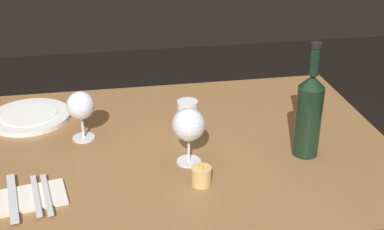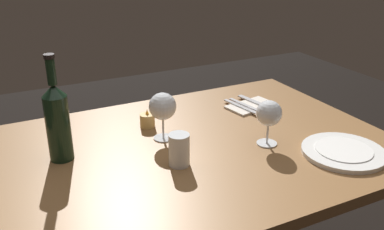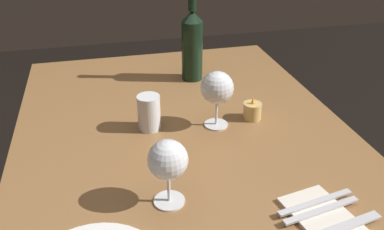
% 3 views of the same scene
% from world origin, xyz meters
% --- Properties ---
extents(dining_table, '(1.30, 0.90, 0.74)m').
position_xyz_m(dining_table, '(0.00, 0.00, 0.65)').
color(dining_table, olive).
rests_on(dining_table, ground).
extents(wine_glass_left, '(0.08, 0.08, 0.15)m').
position_xyz_m(wine_glass_left, '(0.23, -0.09, 0.84)').
color(wine_glass_left, white).
rests_on(wine_glass_left, dining_table).
extents(wine_glass_right, '(0.09, 0.09, 0.16)m').
position_xyz_m(wine_glass_right, '(-0.05, 0.09, 0.85)').
color(wine_glass_right, white).
rests_on(wine_glass_right, dining_table).
extents(wine_bottle, '(0.07, 0.07, 0.32)m').
position_xyz_m(wine_bottle, '(-0.38, 0.10, 0.87)').
color(wine_bottle, black).
rests_on(wine_bottle, dining_table).
extents(water_tumbler, '(0.06, 0.06, 0.10)m').
position_xyz_m(water_tumbler, '(-0.08, -0.09, 0.78)').
color(water_tumbler, white).
rests_on(water_tumbler, dining_table).
extents(votive_candle, '(0.05, 0.05, 0.07)m').
position_xyz_m(votive_candle, '(-0.07, 0.20, 0.76)').
color(votive_candle, '#DBB266').
rests_on(votive_candle, dining_table).
extents(dinner_plate, '(0.25, 0.25, 0.02)m').
position_xyz_m(dinner_plate, '(0.40, -0.25, 0.75)').
color(dinner_plate, white).
rests_on(dinner_plate, dining_table).
extents(folded_napkin, '(0.21, 0.14, 0.01)m').
position_xyz_m(folded_napkin, '(0.37, 0.20, 0.74)').
color(folded_napkin, silver).
rests_on(folded_napkin, dining_table).
extents(fork_inner, '(0.05, 0.18, 0.00)m').
position_xyz_m(fork_inner, '(0.34, 0.20, 0.75)').
color(fork_inner, silver).
rests_on(fork_inner, folded_napkin).
extents(fork_outer, '(0.05, 0.18, 0.00)m').
position_xyz_m(fork_outer, '(0.32, 0.20, 0.75)').
color(fork_outer, silver).
rests_on(fork_outer, folded_napkin).
extents(table_knife, '(0.06, 0.21, 0.00)m').
position_xyz_m(table_knife, '(0.40, 0.20, 0.75)').
color(table_knife, silver).
rests_on(table_knife, folded_napkin).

